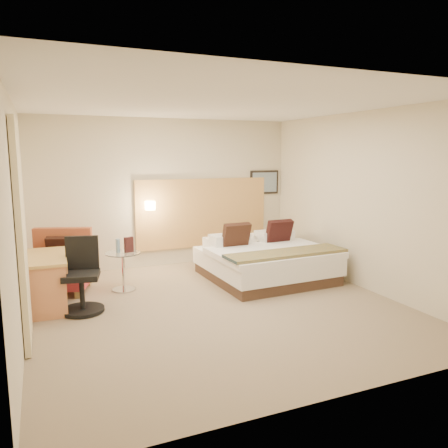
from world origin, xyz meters
name	(u,v)px	position (x,y,z in m)	size (l,w,h in m)	color
floor	(218,307)	(0.00, 0.00, -0.01)	(4.80, 5.00, 0.02)	#837058
ceiling	(217,102)	(0.00, 0.00, 2.71)	(4.80, 5.00, 0.02)	white
wall_back	(166,193)	(0.00, 2.51, 1.35)	(4.80, 0.02, 2.70)	beige
wall_front	(336,244)	(0.00, -2.51, 1.35)	(4.80, 0.02, 2.70)	beige
wall_left	(16,219)	(-2.41, 0.00, 1.35)	(0.02, 5.00, 2.70)	beige
wall_right	(363,201)	(2.41, 0.00, 1.35)	(0.02, 5.00, 2.70)	beige
headboard_panel	(203,213)	(0.70, 2.47, 0.95)	(2.60, 0.04, 1.30)	tan
art_frame	(264,182)	(2.02, 2.48, 1.50)	(0.62, 0.03, 0.47)	black
art_canvas	(265,182)	(2.02, 2.46, 1.50)	(0.54, 0.01, 0.39)	gray
lamp_arm	(149,205)	(-0.35, 2.42, 1.15)	(0.02, 0.02, 0.12)	silver
lamp_shade	(150,205)	(-0.35, 2.36, 1.15)	(0.15, 0.15, 0.15)	#FFEDC6
curtain	(21,234)	(-2.36, -0.25, 1.22)	(0.06, 0.90, 2.42)	beige
bottle_a	(118,246)	(-1.11, 1.26, 0.69)	(0.06, 0.06, 0.21)	#86B2D0
menu_folder	(129,245)	(-0.96, 1.23, 0.70)	(0.14, 0.05, 0.23)	#3C1819
bed	(265,260)	(1.24, 0.96, 0.30)	(1.99, 1.94, 0.94)	#412C20
lounge_chair	(60,267)	(-1.94, 1.59, 0.37)	(1.08, 1.01, 0.93)	#9F6D4B
side_table	(123,269)	(-1.05, 1.22, 0.33)	(0.67, 0.67, 0.59)	silver
desk	(48,266)	(-2.11, 0.89, 0.56)	(0.55, 1.15, 0.71)	tan
desk_chair	(82,282)	(-1.71, 0.53, 0.40)	(0.66, 0.66, 0.98)	black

